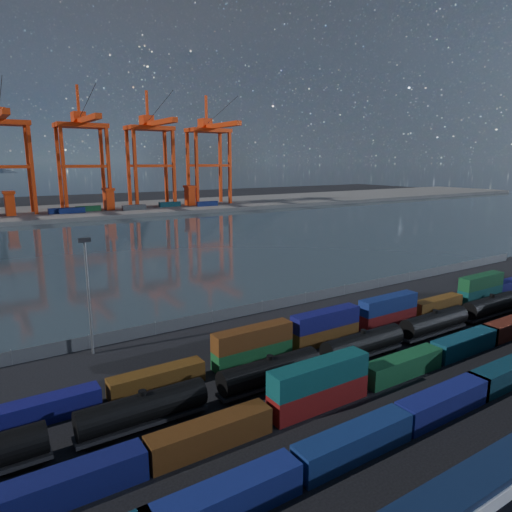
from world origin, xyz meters
TOP-DOWN VIEW (x-y plane):
  - ground at (0.00, 0.00)m, footprint 700.00×700.00m
  - harbor_water at (0.00, 105.00)m, footprint 700.00×700.00m
  - far_quay at (0.00, 210.00)m, footprint 700.00×70.00m
  - passenger_train at (-14.69, -22.32)m, footprint 78.71×3.30m
  - container_row_south at (-1.91, -10.62)m, footprint 141.20×2.62m
  - container_row_mid at (4.31, -2.26)m, footprint 129.16×2.53m
  - container_row_north at (20.47, 11.25)m, footprint 127.79×2.35m
  - tanker_string at (-6.91, 4.20)m, footprint 122.11×2.92m
  - waterfront_fence at (-0.00, 28.00)m, footprint 160.12×0.12m
  - yard_light_mast at (-30.00, 26.00)m, footprint 1.60×0.40m
  - gantry_cranes at (-7.50, 203.33)m, footprint 199.24×46.54m
  - quay_containers at (-11.00, 195.46)m, footprint 172.58×10.99m
  - straddle_carriers at (-2.50, 200.00)m, footprint 140.00×7.00m

SIDE VIEW (x-z plane):
  - ground at x=0.00m, z-range 0.00..0.00m
  - harbor_water at x=0.00m, z-range 0.01..0.01m
  - far_quay at x=0.00m, z-range 0.00..2.00m
  - waterfront_fence at x=0.00m, z-range -0.10..2.10m
  - container_row_mid at x=4.31m, z-range -0.86..4.53m
  - container_row_north at x=20.47m, z-range -0.42..4.59m
  - tanker_string at x=-6.91m, z-range 0.01..4.19m
  - container_row_south at x=-1.91m, z-range -0.52..5.06m
  - passenger_train at x=-14.69m, z-range 0.01..5.67m
  - quay_containers at x=-11.00m, z-range 2.00..4.60m
  - straddle_carriers at x=-2.50m, z-range 2.27..13.37m
  - yard_light_mast at x=-30.00m, z-range 1.00..17.60m
  - gantry_cranes at x=-7.50m, z-range 7.12..70.14m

